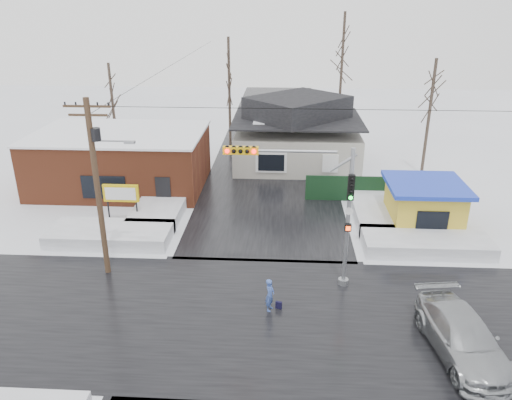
# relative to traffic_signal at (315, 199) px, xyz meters

# --- Properties ---
(ground) EXTENTS (120.00, 120.00, 0.00)m
(ground) POSITION_rel_traffic_signal_xyz_m (-2.43, -2.97, -4.54)
(ground) COLOR white
(ground) RESTS_ON ground
(road_ns) EXTENTS (10.00, 120.00, 0.02)m
(road_ns) POSITION_rel_traffic_signal_xyz_m (-2.43, -2.97, -4.53)
(road_ns) COLOR black
(road_ns) RESTS_ON ground
(road_ew) EXTENTS (120.00, 10.00, 0.02)m
(road_ew) POSITION_rel_traffic_signal_xyz_m (-2.43, -2.97, -4.53)
(road_ew) COLOR black
(road_ew) RESTS_ON ground
(snowbank_nw) EXTENTS (7.00, 3.00, 0.80)m
(snowbank_nw) POSITION_rel_traffic_signal_xyz_m (-11.43, 4.03, -4.14)
(snowbank_nw) COLOR white
(snowbank_nw) RESTS_ON ground
(snowbank_ne) EXTENTS (7.00, 3.00, 0.80)m
(snowbank_ne) POSITION_rel_traffic_signal_xyz_m (6.57, 4.03, -4.14)
(snowbank_ne) COLOR white
(snowbank_ne) RESTS_ON ground
(snowbank_nside_w) EXTENTS (3.00, 8.00, 0.80)m
(snowbank_nside_w) POSITION_rel_traffic_signal_xyz_m (-9.43, 9.03, -4.14)
(snowbank_nside_w) COLOR white
(snowbank_nside_w) RESTS_ON ground
(snowbank_nside_e) EXTENTS (3.00, 8.00, 0.80)m
(snowbank_nside_e) POSITION_rel_traffic_signal_xyz_m (4.57, 9.03, -4.14)
(snowbank_nside_e) COLOR white
(snowbank_nside_e) RESTS_ON ground
(traffic_signal) EXTENTS (6.05, 0.68, 7.00)m
(traffic_signal) POSITION_rel_traffic_signal_xyz_m (0.00, 0.00, 0.00)
(traffic_signal) COLOR gray
(traffic_signal) RESTS_ON ground
(utility_pole) EXTENTS (3.15, 0.44, 9.00)m
(utility_pole) POSITION_rel_traffic_signal_xyz_m (-10.36, 0.53, 0.57)
(utility_pole) COLOR #382619
(utility_pole) RESTS_ON ground
(brick_building) EXTENTS (12.20, 8.20, 4.12)m
(brick_building) POSITION_rel_traffic_signal_xyz_m (-13.43, 13.03, -2.46)
(brick_building) COLOR brown
(brick_building) RESTS_ON ground
(marquee_sign) EXTENTS (2.20, 0.21, 2.55)m
(marquee_sign) POSITION_rel_traffic_signal_xyz_m (-11.43, 6.53, -2.62)
(marquee_sign) COLOR black
(marquee_sign) RESTS_ON ground
(house) EXTENTS (10.40, 8.40, 5.76)m
(house) POSITION_rel_traffic_signal_xyz_m (-0.43, 19.03, -1.92)
(house) COLOR #B4AFA2
(house) RESTS_ON ground
(kiosk) EXTENTS (4.60, 4.60, 2.88)m
(kiosk) POSITION_rel_traffic_signal_xyz_m (7.07, 7.03, -3.08)
(kiosk) COLOR gold
(kiosk) RESTS_ON ground
(fence) EXTENTS (8.00, 0.12, 1.80)m
(fence) POSITION_rel_traffic_signal_xyz_m (4.07, 11.03, -3.64)
(fence) COLOR black
(fence) RESTS_ON ground
(tree_far_left) EXTENTS (3.00, 3.00, 10.00)m
(tree_far_left) POSITION_rel_traffic_signal_xyz_m (-6.43, 23.03, 3.41)
(tree_far_left) COLOR #332821
(tree_far_left) RESTS_ON ground
(tree_far_mid) EXTENTS (3.00, 3.00, 12.00)m
(tree_far_mid) POSITION_rel_traffic_signal_xyz_m (3.57, 25.03, 5.00)
(tree_far_mid) COLOR #332821
(tree_far_mid) RESTS_ON ground
(tree_far_right) EXTENTS (3.00, 3.00, 9.00)m
(tree_far_right) POSITION_rel_traffic_signal_xyz_m (9.57, 17.03, 2.62)
(tree_far_right) COLOR #332821
(tree_far_right) RESTS_ON ground
(tree_far_west) EXTENTS (3.00, 3.00, 8.00)m
(tree_far_west) POSITION_rel_traffic_signal_xyz_m (-16.43, 21.03, 1.82)
(tree_far_west) COLOR #332821
(tree_far_west) RESTS_ON ground
(pedestrian) EXTENTS (0.53, 0.66, 1.57)m
(pedestrian) POSITION_rel_traffic_signal_xyz_m (-1.99, -2.35, -3.76)
(pedestrian) COLOR #3B56A6
(pedestrian) RESTS_ON ground
(car) EXTENTS (3.04, 5.87, 1.63)m
(car) POSITION_rel_traffic_signal_xyz_m (5.66, -4.91, -3.72)
(car) COLOR #A3A7AA
(car) RESTS_ON ground
(shopping_bag) EXTENTS (0.30, 0.20, 0.35)m
(shopping_bag) POSITION_rel_traffic_signal_xyz_m (-1.58, -2.24, -4.36)
(shopping_bag) COLOR black
(shopping_bag) RESTS_ON ground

